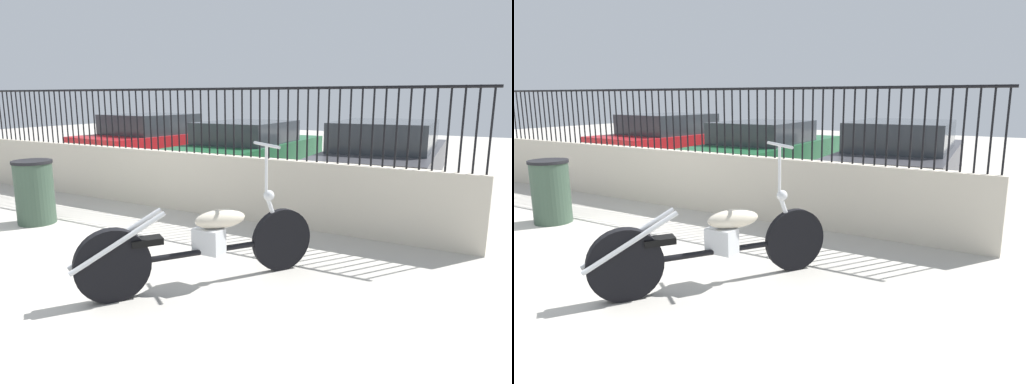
# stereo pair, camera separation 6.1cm
# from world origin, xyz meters

# --- Properties ---
(low_wall) EXTENTS (9.61, 0.18, 0.92)m
(low_wall) POSITION_xyz_m (0.00, 2.75, 0.46)
(low_wall) COLOR beige
(low_wall) RESTS_ON ground_plane
(fence_railing) EXTENTS (9.61, 0.04, 0.97)m
(fence_railing) POSITION_xyz_m (0.00, 2.75, 1.52)
(fence_railing) COLOR black
(fence_railing) RESTS_ON low_wall
(motorcycle_black) EXTENTS (1.45, 2.03, 1.33)m
(motorcycle_black) POSITION_xyz_m (2.44, 0.42, 0.40)
(motorcycle_black) COLOR black
(motorcycle_black) RESTS_ON ground_plane
(trash_bin) EXTENTS (0.54, 0.54, 0.90)m
(trash_bin) POSITION_xyz_m (-0.84, 1.09, 0.45)
(trash_bin) COLOR #334738
(trash_bin) RESTS_ON ground_plane
(car_red) EXTENTS (2.16, 4.19, 1.35)m
(car_red) POSITION_xyz_m (-2.88, 5.89, 0.68)
(car_red) COLOR black
(car_red) RESTS_ON ground_plane
(car_green) EXTENTS (1.95, 4.33, 1.25)m
(car_green) POSITION_xyz_m (-0.02, 5.70, 0.64)
(car_green) COLOR black
(car_green) RESTS_ON ground_plane
(car_dark_grey) EXTENTS (2.19, 4.70, 1.33)m
(car_dark_grey) POSITION_xyz_m (2.89, 5.74, 0.67)
(car_dark_grey) COLOR black
(car_dark_grey) RESTS_ON ground_plane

